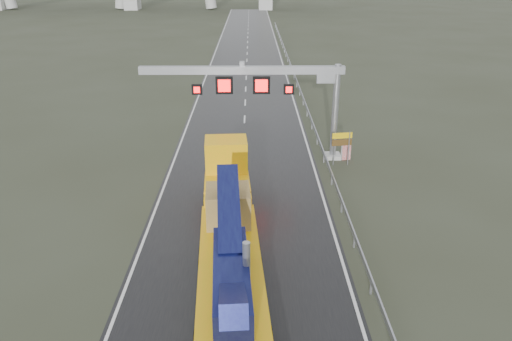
{
  "coord_description": "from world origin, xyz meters",
  "views": [
    {
      "loc": [
        0.66,
        -17.8,
        14.18
      ],
      "look_at": [
        0.91,
        7.99,
        3.2
      ],
      "focal_mm": 35.0,
      "sensor_mm": 36.0,
      "label": 1
    }
  ],
  "objects_px": {
    "heavy_haul_truck": "(229,224)",
    "striped_barrier": "(346,152)",
    "exit_sign_pair": "(342,142)",
    "sign_gantry": "(271,86)"
  },
  "relations": [
    {
      "from": "sign_gantry",
      "to": "striped_barrier",
      "type": "bearing_deg",
      "value": -2.99
    },
    {
      "from": "sign_gantry",
      "to": "striped_barrier",
      "type": "relative_size",
      "value": 13.27
    },
    {
      "from": "heavy_haul_truck",
      "to": "exit_sign_pair",
      "type": "height_order",
      "value": "heavy_haul_truck"
    },
    {
      "from": "heavy_haul_truck",
      "to": "exit_sign_pair",
      "type": "distance_m",
      "value": 14.48
    },
    {
      "from": "exit_sign_pair",
      "to": "striped_barrier",
      "type": "height_order",
      "value": "exit_sign_pair"
    },
    {
      "from": "sign_gantry",
      "to": "exit_sign_pair",
      "type": "relative_size",
      "value": 5.8
    },
    {
      "from": "exit_sign_pair",
      "to": "heavy_haul_truck",
      "type": "bearing_deg",
      "value": -131.53
    },
    {
      "from": "striped_barrier",
      "to": "sign_gantry",
      "type": "bearing_deg",
      "value": 170.06
    },
    {
      "from": "heavy_haul_truck",
      "to": "striped_barrier",
      "type": "relative_size",
      "value": 17.8
    },
    {
      "from": "heavy_haul_truck",
      "to": "striped_barrier",
      "type": "xyz_separation_m",
      "value": [
        8.36,
        13.35,
        -1.25
      ]
    }
  ]
}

